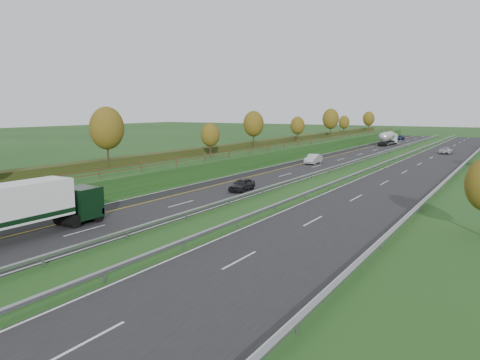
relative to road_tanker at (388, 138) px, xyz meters
The scene contains 17 objects.
ground 57.02m from the road_tanker, 82.05° to the right, with size 400.00×400.00×0.00m, color #1D4619.
near_carriageway 51.48m from the road_tanker, 90.13° to the right, with size 10.50×200.00×0.04m, color black.
far_carriageway 54.02m from the road_tanker, 72.33° to the right, with size 10.50×200.00×0.04m, color black.
hard_shoulder 51.62m from the road_tanker, 94.29° to the right, with size 3.00×200.00×0.04m, color black.
lane_markings 51.98m from the road_tanker, 83.05° to the right, with size 26.75×200.00×0.01m.
embankment_left 53.10m from the road_tanker, 104.30° to the right, with size 12.00×200.00×2.00m, color #1D4619.
hedge_left 53.62m from the road_tanker, 106.37° to the right, with size 2.20×180.00×1.10m, color #273314.
fence_left 52.57m from the road_tanker, 99.43° to the right, with size 0.12×189.06×1.20m.
median_barrier_near 51.76m from the road_tanker, 83.80° to the right, with size 0.32×200.00×0.71m.
median_barrier_far 52.56m from the road_tanker, 78.26° to the right, with size 0.32×200.00×0.71m.
outer_barrier_far 56.04m from the road_tanker, 66.67° to the right, with size 0.32×200.00×0.71m.
trees_left 56.46m from the road_tanker, 103.10° to the right, with size 6.64×164.30×7.66m.
road_tanker is the anchor object (origin of this frame).
car_dark_near 78.93m from the road_tanker, 88.17° to the right, with size 1.70×4.22×1.44m, color black.
car_silver_mid 49.46m from the road_tanker, 90.81° to the right, with size 1.73×4.97×1.64m, color #B9BABE.
car_small_far 23.12m from the road_tanker, 94.25° to the left, with size 1.86×4.58×1.33m, color #152041.
car_oncoming 24.30m from the road_tanker, 47.60° to the right, with size 2.17×4.71×1.31m, color silver.
Camera 1 is at (29.68, -13.06, 9.38)m, focal length 35.00 mm.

